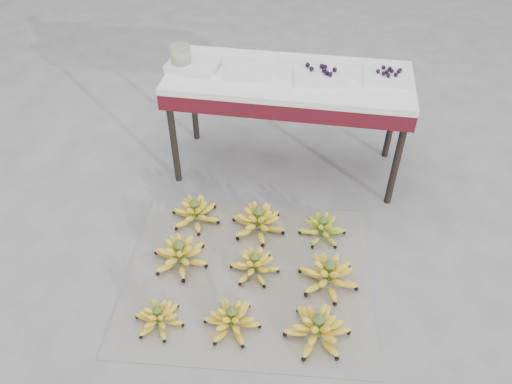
# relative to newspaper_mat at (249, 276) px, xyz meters

# --- Properties ---
(ground) EXTENTS (60.00, 60.00, 0.00)m
(ground) POSITION_rel_newspaper_mat_xyz_m (0.02, -0.05, -0.00)
(ground) COLOR slate
(ground) RESTS_ON ground
(newspaper_mat) EXTENTS (1.33, 1.14, 0.01)m
(newspaper_mat) POSITION_rel_newspaper_mat_xyz_m (0.00, 0.00, 0.00)
(newspaper_mat) COLOR beige
(newspaper_mat) RESTS_ON ground
(bunch_front_left) EXTENTS (0.29, 0.29, 0.14)m
(bunch_front_left) POSITION_rel_newspaper_mat_xyz_m (-0.36, -0.35, 0.05)
(bunch_front_left) COLOR yellow
(bunch_front_left) RESTS_ON newspaper_mat
(bunch_front_center) EXTENTS (0.31, 0.31, 0.16)m
(bunch_front_center) POSITION_rel_newspaper_mat_xyz_m (-0.02, -0.31, 0.06)
(bunch_front_center) COLOR yellow
(bunch_front_center) RESTS_ON newspaper_mat
(bunch_front_right) EXTENTS (0.34, 0.34, 0.18)m
(bunch_front_right) POSITION_rel_newspaper_mat_xyz_m (0.37, -0.30, 0.07)
(bunch_front_right) COLOR yellow
(bunch_front_right) RESTS_ON newspaper_mat
(bunch_mid_left) EXTENTS (0.38, 0.38, 0.18)m
(bunch_mid_left) POSITION_rel_newspaper_mat_xyz_m (-0.37, 0.03, 0.06)
(bunch_mid_left) COLOR yellow
(bunch_mid_left) RESTS_ON newspaper_mat
(bunch_mid_center) EXTENTS (0.25, 0.25, 0.15)m
(bunch_mid_center) POSITION_rel_newspaper_mat_xyz_m (0.02, 0.03, 0.05)
(bunch_mid_center) COLOR yellow
(bunch_mid_center) RESTS_ON newspaper_mat
(bunch_mid_right) EXTENTS (0.36, 0.36, 0.18)m
(bunch_mid_right) POSITION_rel_newspaper_mat_xyz_m (0.40, 0.02, 0.07)
(bunch_mid_right) COLOR yellow
(bunch_mid_right) RESTS_ON newspaper_mat
(bunch_back_left) EXTENTS (0.33, 0.33, 0.17)m
(bunch_back_left) POSITION_rel_newspaper_mat_xyz_m (-0.37, 0.35, 0.06)
(bunch_back_left) COLOR yellow
(bunch_back_left) RESTS_ON newspaper_mat
(bunch_back_center) EXTENTS (0.35, 0.35, 0.18)m
(bunch_back_center) POSITION_rel_newspaper_mat_xyz_m (-0.00, 0.34, 0.07)
(bunch_back_center) COLOR yellow
(bunch_back_center) RESTS_ON newspaper_mat
(bunch_back_right) EXTENTS (0.31, 0.31, 0.15)m
(bunch_back_right) POSITION_rel_newspaper_mat_xyz_m (0.35, 0.35, 0.06)
(bunch_back_right) COLOR #759F1F
(bunch_back_right) RESTS_ON newspaper_mat
(vendor_table) EXTENTS (1.38, 0.55, 0.66)m
(vendor_table) POSITION_rel_newspaper_mat_xyz_m (0.08, 0.92, 0.58)
(vendor_table) COLOR black
(vendor_table) RESTS_ON ground
(tray_far_left) EXTENTS (0.30, 0.23, 0.04)m
(tray_far_left) POSITION_rel_newspaper_mat_xyz_m (-0.47, 0.90, 0.68)
(tray_far_left) COLOR silver
(tray_far_left) RESTS_ON vendor_table
(tray_left) EXTENTS (0.27, 0.21, 0.04)m
(tray_left) POSITION_rel_newspaper_mat_xyz_m (-0.15, 0.89, 0.68)
(tray_left) COLOR silver
(tray_left) RESTS_ON vendor_table
(tray_right) EXTENTS (0.31, 0.24, 0.07)m
(tray_right) POSITION_rel_newspaper_mat_xyz_m (0.25, 0.90, 0.68)
(tray_right) COLOR silver
(tray_right) RESTS_ON vendor_table
(tray_far_right) EXTENTS (0.25, 0.18, 0.06)m
(tray_far_right) POSITION_rel_newspaper_mat_xyz_m (0.61, 0.95, 0.68)
(tray_far_right) COLOR silver
(tray_far_right) RESTS_ON vendor_table
(glass_jar) EXTENTS (0.13, 0.13, 0.14)m
(glass_jar) POSITION_rel_newspaper_mat_xyz_m (-0.53, 0.89, 0.73)
(glass_jar) COLOR beige
(glass_jar) RESTS_ON vendor_table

